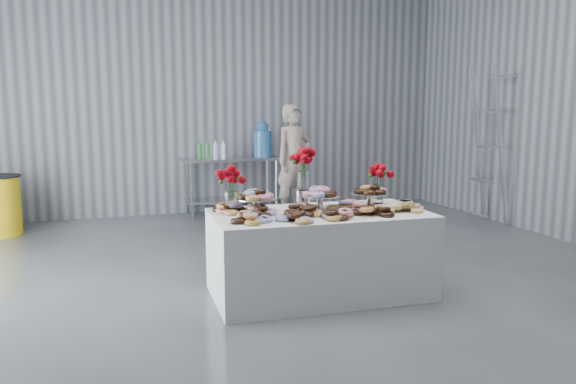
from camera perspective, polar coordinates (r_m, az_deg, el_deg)
name	(u,v)px	position (r m, az deg, el deg)	size (l,w,h in m)	color
ground	(292,305)	(4.88, 0.45, -11.42)	(9.00, 9.00, 0.00)	#3A3D42
display_table	(320,253)	(5.06, 3.24, -6.24)	(1.90, 1.00, 0.75)	white
prep_table	(231,176)	(8.71, -5.76, 1.68)	(1.50, 0.60, 0.90)	silver
donut_mounds	(322,208)	(4.93, 3.50, -1.66)	(1.80, 0.80, 0.09)	#BC9245
cake_stand_left	(256,197)	(4.95, -3.31, -0.50)	(0.36, 0.36, 0.17)	silver
cake_stand_mid	(320,194)	(5.11, 3.26, -0.20)	(0.36, 0.36, 0.17)	silver
cake_stand_right	(370,192)	(5.30, 8.36, 0.04)	(0.36, 0.36, 0.17)	silver
danish_pile	(405,205)	(5.14, 11.76, -1.29)	(0.48, 0.48, 0.11)	white
bouquet_left	(231,179)	(4.98, -5.82, 1.35)	(0.26, 0.26, 0.42)	white
bouquet_right	(378,173)	(5.48, 9.17, 1.95)	(0.26, 0.26, 0.42)	white
bouquet_center	(303,166)	(5.24, 1.52, 2.66)	(0.26, 0.26, 0.57)	silver
water_jug	(262,141)	(8.78, -2.62, 5.24)	(0.28, 0.28, 0.55)	#3D84CF
drink_bottles	(212,150)	(8.51, -7.77, 4.29)	(0.54, 0.08, 0.27)	#268C33
person	(294,161)	(8.53, 0.58, 3.20)	(0.63, 0.41, 1.72)	#CC8C93
stepladder	(489,146)	(8.50, 19.77, 4.40)	(0.24, 0.55, 2.23)	silver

